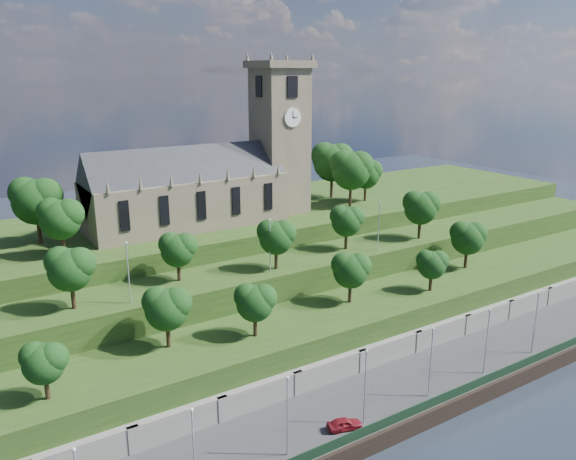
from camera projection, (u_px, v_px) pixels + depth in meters
ground at (392, 444)px, 61.69m from camera, size 320.00×320.00×0.00m
promenade at (357, 410)px, 66.29m from camera, size 160.00×12.00×2.00m
quay_wall at (392, 436)px, 61.35m from camera, size 160.00×0.50×2.20m
fence at (389, 421)px, 61.47m from camera, size 160.00×0.10×1.20m
retaining_wall at (327, 376)px, 70.72m from camera, size 160.00×2.10×5.00m
embankment_lower at (301, 346)px, 75.21m from camera, size 160.00×12.00×8.00m
embankment_upper at (260, 305)px, 83.59m from camera, size 160.00×10.00×12.00m
hilltop at (202, 257)px, 100.22m from camera, size 160.00×32.00×15.00m
church at (212, 177)px, 93.25m from camera, size 38.60×12.35×27.60m
trees_lower at (326, 277)px, 75.31m from camera, size 71.17×8.78×7.99m
trees_upper at (284, 231)px, 81.58m from camera, size 62.34×8.06×8.28m
trees_hilltop at (221, 181)px, 93.15m from camera, size 74.62×16.43×11.05m
lamp_posts_promenade at (365, 382)px, 60.74m from camera, size 60.36×0.36×8.97m
lamp_posts_upper at (270, 242)px, 78.25m from camera, size 40.36×0.36×7.93m
car_left at (345, 424)px, 60.90m from camera, size 4.14×2.66×1.31m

